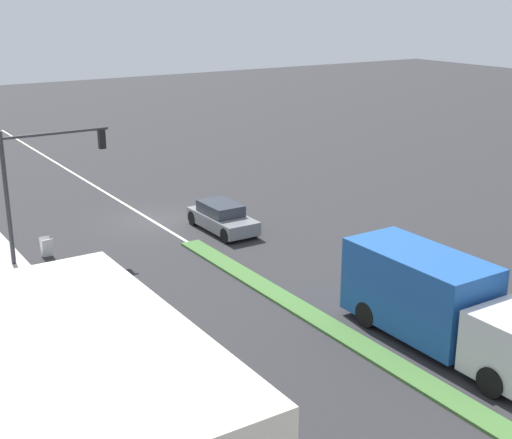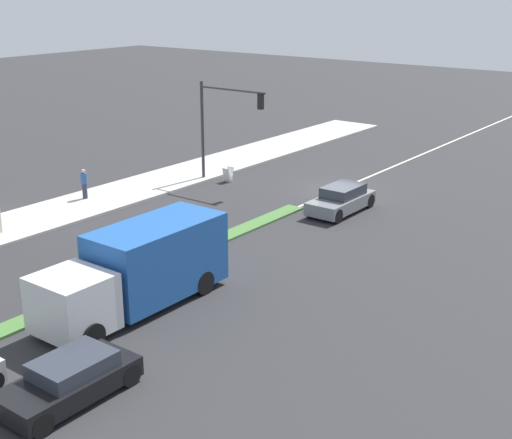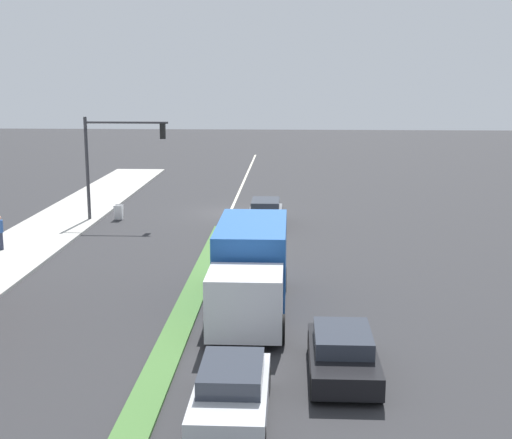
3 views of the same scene
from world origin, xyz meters
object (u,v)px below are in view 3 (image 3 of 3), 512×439
Objects in this scene: suv_black at (343,354)px; suv_grey at (265,213)px; traffic_signal_main at (112,151)px; delivery_truck at (251,268)px; sedan_silver at (231,394)px; warning_aframe_sign at (119,212)px; pedestrian at (0,232)px.

suv_grey is (2.80, -19.25, 0.05)m from suv_black.
delivery_truck is at bearing 119.86° from traffic_signal_main.
delivery_truck is 1.90× the size of suv_black.
traffic_signal_main reaches higher than sedan_silver.
traffic_signal_main is 0.75× the size of delivery_truck.
traffic_signal_main is 3.50m from warning_aframe_sign.
suv_black is at bearing 138.93° from pedestrian.
traffic_signal_main is 24.22m from sedan_silver.
delivery_truck is at bearing 118.87° from warning_aframe_sign.
warning_aframe_sign is at bearing -115.83° from pedestrian.
pedestrian is 0.40× the size of sedan_silver.
traffic_signal_main reaches higher than suv_grey.
suv_black is (-11.12, 19.89, -3.30)m from traffic_signal_main.
pedestrian is 13.98m from delivery_truck.
pedestrian is 13.52m from suv_grey.
traffic_signal_main is 1.36× the size of suv_grey.
delivery_truck is at bearing 148.09° from pedestrian.
traffic_signal_main is at bearing -116.45° from pedestrian.
sedan_silver is at bearing 90.00° from suv_grey.
warning_aframe_sign is (-0.10, -0.41, -3.47)m from traffic_signal_main.
pedestrian reaches higher than suv_black.
sedan_silver is at bearing 43.13° from suv_black.
delivery_truck is 8.06m from sedan_silver.
pedestrian is (3.54, 7.11, -2.94)m from traffic_signal_main.
suv_black is at bearing 119.22° from traffic_signal_main.
traffic_signal_main is at bearing -60.78° from suv_black.
traffic_signal_main is 23.03m from suv_black.
pedestrian is 1.90× the size of warning_aframe_sign.
suv_black is (-11.02, 20.30, 0.18)m from warning_aframe_sign.
pedestrian is at bearing 63.55° from traffic_signal_main.
traffic_signal_main is at bearing -69.71° from sedan_silver.
warning_aframe_sign is 17.06m from delivery_truck.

